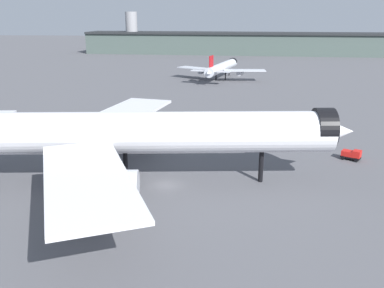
{
  "coord_description": "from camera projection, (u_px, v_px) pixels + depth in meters",
  "views": [
    {
      "loc": [
        7.97,
        -57.08,
        24.31
      ],
      "look_at": [
        3.71,
        1.34,
        6.04
      ],
      "focal_mm": 38.93,
      "sensor_mm": 36.0,
      "label": 1
    }
  ],
  "objects": [
    {
      "name": "airliner_near_gate",
      "position": [
        137.0,
        133.0,
        60.7
      ],
      "size": [
        63.76,
        57.95,
        17.52
      ],
      "rotation": [
        0.0,
        0.0,
        0.09
      ],
      "color": "white",
      "rests_on": "ground"
    },
    {
      "name": "traffic_cone_near_nose",
      "position": [
        146.0,
        118.0,
        100.29
      ],
      "size": [
        0.56,
        0.56,
        0.7
      ],
      "primitive_type": "cone",
      "color": "#F2600C",
      "rests_on": "ground"
    },
    {
      "name": "baggage_tug_wing",
      "position": [
        352.0,
        155.0,
        72.49
      ],
      "size": [
        3.57,
        3.12,
        1.85
      ],
      "rotation": [
        0.0,
        0.0,
        5.74
      ],
      "color": "black",
      "rests_on": "ground"
    },
    {
      "name": "airliner_far_taxiway",
      "position": [
        222.0,
        68.0,
        161.81
      ],
      "size": [
        34.34,
        38.37,
        10.38
      ],
      "rotation": [
        0.0,
        0.0,
        1.3
      ],
      "color": "silver",
      "rests_on": "ground"
    },
    {
      "name": "terminal_building",
      "position": [
        236.0,
        43.0,
        263.64
      ],
      "size": [
        196.25,
        37.1,
        26.07
      ],
      "rotation": [
        0.0,
        0.0,
        -0.07
      ],
      "color": "#475651",
      "rests_on": "ground"
    },
    {
      "name": "ground",
      "position": [
        167.0,
        185.0,
        62.14
      ],
      "size": [
        900.0,
        900.0,
        0.0
      ],
      "primitive_type": "plane",
      "color": "#56565B"
    }
  ]
}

